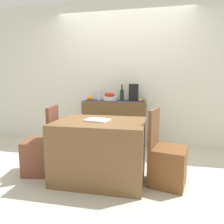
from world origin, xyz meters
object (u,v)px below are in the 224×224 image
at_px(fruit_bowl, 110,98).
at_px(chair_by_corner, 167,163).
at_px(chair_near_window, 42,153).
at_px(coffee_maker, 134,92).
at_px(open_book, 97,120).
at_px(sideboard_console, 115,124).
at_px(wine_bottle, 122,95).
at_px(ceramic_vase, 99,95).
at_px(dining_table, 100,150).

distance_m(fruit_bowl, chair_by_corner, 1.74).
distance_m(fruit_bowl, chair_near_window, 1.59).
relative_size(coffee_maker, open_book, 1.09).
distance_m(sideboard_console, fruit_bowl, 0.48).
height_order(wine_bottle, ceramic_vase, wine_bottle).
bearing_deg(coffee_maker, dining_table, -102.07).
relative_size(coffee_maker, dining_table, 0.28).
xyz_separation_m(sideboard_console, open_book, (0.03, -1.31, 0.32)).
relative_size(sideboard_console, chair_near_window, 1.26).
relative_size(dining_table, open_book, 3.87).
height_order(wine_bottle, chair_near_window, wine_bottle).
xyz_separation_m(sideboard_console, chair_near_window, (-0.74, -1.31, -0.17)).
relative_size(fruit_bowl, chair_near_window, 0.30).
bearing_deg(chair_near_window, dining_table, -0.20).
bearing_deg(chair_by_corner, open_book, -179.34).
bearing_deg(open_book, sideboard_console, 104.24).
bearing_deg(wine_bottle, fruit_bowl, 180.00).
height_order(open_book, chair_near_window, chair_near_window).
relative_size(wine_bottle, open_book, 1.05).
bearing_deg(coffee_maker, chair_by_corner, -68.01).
bearing_deg(dining_table, sideboard_console, 93.00).
bearing_deg(wine_bottle, coffee_maker, 0.00).
height_order(sideboard_console, chair_near_window, chair_near_window).
height_order(fruit_bowl, chair_by_corner, fruit_bowl).
height_order(ceramic_vase, chair_by_corner, ceramic_vase).
height_order(fruit_bowl, open_book, fruit_bowl).
bearing_deg(open_book, coffee_maker, 89.31).
relative_size(fruit_bowl, ceramic_vase, 1.44).
xyz_separation_m(dining_table, open_book, (-0.03, -0.01, 0.38)).
bearing_deg(wine_bottle, sideboard_console, 180.00).
height_order(sideboard_console, ceramic_vase, ceramic_vase).
distance_m(dining_table, open_book, 0.38).
bearing_deg(chair_near_window, coffee_maker, 50.25).
xyz_separation_m(coffee_maker, chair_by_corner, (0.53, -1.30, -0.75)).
xyz_separation_m(dining_table, chair_near_window, (-0.81, 0.00, -0.10)).
bearing_deg(dining_table, coffee_maker, 77.93).
height_order(fruit_bowl, ceramic_vase, ceramic_vase).
xyz_separation_m(fruit_bowl, chair_near_window, (-0.66, -1.31, -0.64)).
bearing_deg(sideboard_console, ceramic_vase, 180.00).
bearing_deg(sideboard_console, dining_table, -87.00).
distance_m(open_book, chair_by_corner, 0.97).
bearing_deg(open_book, wine_bottle, 98.52).
height_order(wine_bottle, dining_table, wine_bottle).
xyz_separation_m(ceramic_vase, chair_near_window, (-0.44, -1.31, -0.69)).
height_order(sideboard_console, wine_bottle, wine_bottle).
distance_m(fruit_bowl, ceramic_vase, 0.22).
bearing_deg(chair_by_corner, ceramic_vase, 131.95).
distance_m(ceramic_vase, open_book, 1.37).
bearing_deg(sideboard_console, fruit_bowl, 180.00).
bearing_deg(fruit_bowl, dining_table, -83.43).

